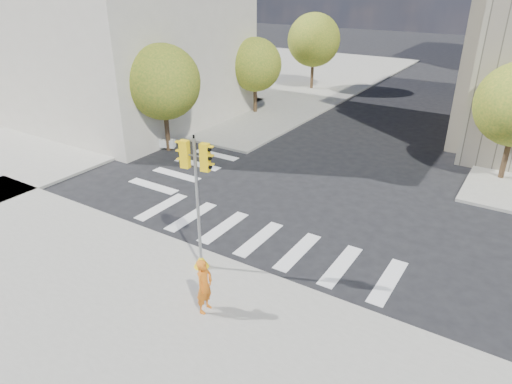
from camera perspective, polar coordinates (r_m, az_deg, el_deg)
ground at (r=20.31m, az=3.63°, el=-3.50°), size 160.00×160.00×0.00m
sidewalk_far_left at (r=51.39m, az=-1.90°, el=14.42°), size 28.00×40.00×0.15m
classical_building at (r=37.16m, az=-18.76°, el=18.93°), size 19.00×15.00×12.70m
tree_lw_near at (r=27.88m, az=-11.55°, el=13.30°), size 4.40×4.40×6.41m
tree_lw_mid at (r=35.72m, az=-0.11°, el=15.62°), size 4.00×4.00×5.77m
tree_lw_far at (r=44.28m, az=7.24°, el=18.33°), size 4.80×4.80×6.95m
traffic_signal at (r=15.94m, az=-7.21°, el=-2.81°), size 1.08×0.56×5.05m
photographer at (r=14.53m, az=-6.47°, el=-11.61°), size 0.50×0.71×1.86m
planter_wall at (r=30.05m, az=-15.51°, el=6.20°), size 5.76×2.48×0.50m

